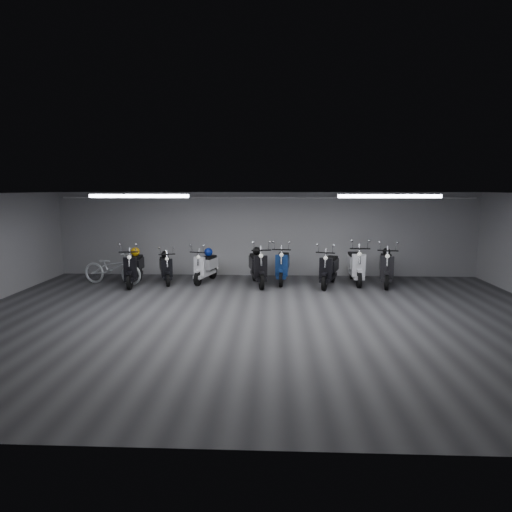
{
  "coord_description": "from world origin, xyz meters",
  "views": [
    {
      "loc": [
        0.28,
        -9.49,
        2.92
      ],
      "look_at": [
        -0.22,
        2.5,
        1.05
      ],
      "focal_mm": 30.47,
      "sensor_mm": 36.0,
      "label": 1
    }
  ],
  "objects_px": {
    "scooter_6": "(356,260)",
    "scooter_9": "(386,262)",
    "helmet_2": "(165,254)",
    "scooter_0": "(134,263)",
    "scooter_1": "(166,264)",
    "helmet_3": "(208,252)",
    "helmet_0": "(387,251)",
    "helmet_1": "(135,252)",
    "scooter_2": "(205,262)",
    "scooter_4": "(283,261)",
    "scooter_5": "(329,264)",
    "bicycle": "(112,264)",
    "scooter_3": "(258,262)",
    "helmet_4": "(257,251)"
  },
  "relations": [
    {
      "from": "scooter_3",
      "to": "helmet_1",
      "type": "height_order",
      "value": "scooter_3"
    },
    {
      "from": "scooter_1",
      "to": "scooter_3",
      "type": "bearing_deg",
      "value": -21.99
    },
    {
      "from": "scooter_5",
      "to": "scooter_3",
      "type": "bearing_deg",
      "value": -164.33
    },
    {
      "from": "scooter_1",
      "to": "helmet_0",
      "type": "height_order",
      "value": "scooter_1"
    },
    {
      "from": "bicycle",
      "to": "helmet_1",
      "type": "bearing_deg",
      "value": -64.86
    },
    {
      "from": "scooter_3",
      "to": "scooter_4",
      "type": "relative_size",
      "value": 1.03
    },
    {
      "from": "scooter_6",
      "to": "scooter_9",
      "type": "distance_m",
      "value": 0.9
    },
    {
      "from": "scooter_2",
      "to": "scooter_4",
      "type": "height_order",
      "value": "scooter_4"
    },
    {
      "from": "scooter_3",
      "to": "helmet_2",
      "type": "bearing_deg",
      "value": 161.54
    },
    {
      "from": "helmet_2",
      "to": "scooter_0",
      "type": "bearing_deg",
      "value": -147.08
    },
    {
      "from": "helmet_1",
      "to": "scooter_3",
      "type": "bearing_deg",
      "value": -1.37
    },
    {
      "from": "scooter_5",
      "to": "helmet_0",
      "type": "height_order",
      "value": "scooter_5"
    },
    {
      "from": "scooter_9",
      "to": "helmet_0",
      "type": "bearing_deg",
      "value": 90.0
    },
    {
      "from": "scooter_0",
      "to": "helmet_3",
      "type": "distance_m",
      "value": 2.31
    },
    {
      "from": "helmet_1",
      "to": "helmet_2",
      "type": "distance_m",
      "value": 0.9
    },
    {
      "from": "helmet_2",
      "to": "helmet_4",
      "type": "xyz_separation_m",
      "value": [
        2.89,
        -0.11,
        0.15
      ]
    },
    {
      "from": "helmet_1",
      "to": "scooter_6",
      "type": "bearing_deg",
      "value": 2.15
    },
    {
      "from": "helmet_3",
      "to": "helmet_4",
      "type": "xyz_separation_m",
      "value": [
        1.54,
        -0.3,
        0.1
      ]
    },
    {
      "from": "scooter_2",
      "to": "helmet_1",
      "type": "height_order",
      "value": "scooter_2"
    },
    {
      "from": "scooter_2",
      "to": "helmet_4",
      "type": "bearing_deg",
      "value": 12.93
    },
    {
      "from": "scooter_5",
      "to": "scooter_6",
      "type": "relative_size",
      "value": 0.94
    },
    {
      "from": "scooter_6",
      "to": "helmet_3",
      "type": "relative_size",
      "value": 7.29
    },
    {
      "from": "helmet_0",
      "to": "helmet_1",
      "type": "distance_m",
      "value": 7.74
    },
    {
      "from": "scooter_1",
      "to": "helmet_4",
      "type": "height_order",
      "value": "scooter_1"
    },
    {
      "from": "scooter_3",
      "to": "helmet_0",
      "type": "xyz_separation_m",
      "value": [
        3.94,
        0.35,
        0.29
      ]
    },
    {
      "from": "scooter_0",
      "to": "scooter_2",
      "type": "xyz_separation_m",
      "value": [
        2.11,
        0.5,
        -0.05
      ]
    },
    {
      "from": "helmet_0",
      "to": "helmet_4",
      "type": "xyz_separation_m",
      "value": [
        -4.0,
        -0.09,
        0.01
      ]
    },
    {
      "from": "scooter_0",
      "to": "scooter_9",
      "type": "distance_m",
      "value": 7.66
    },
    {
      "from": "scooter_2",
      "to": "helmet_1",
      "type": "xyz_separation_m",
      "value": [
        -2.13,
        -0.25,
        0.35
      ]
    },
    {
      "from": "scooter_0",
      "to": "helmet_4",
      "type": "bearing_deg",
      "value": 1.41
    },
    {
      "from": "scooter_4",
      "to": "helmet_3",
      "type": "relative_size",
      "value": 6.96
    },
    {
      "from": "helmet_0",
      "to": "scooter_4",
      "type": "bearing_deg",
      "value": 179.57
    },
    {
      "from": "helmet_4",
      "to": "helmet_1",
      "type": "bearing_deg",
      "value": -177.36
    },
    {
      "from": "helmet_0",
      "to": "scooter_1",
      "type": "bearing_deg",
      "value": -178.33
    },
    {
      "from": "scooter_0",
      "to": "bicycle",
      "type": "distance_m",
      "value": 0.71
    },
    {
      "from": "scooter_0",
      "to": "helmet_4",
      "type": "xyz_separation_m",
      "value": [
        3.72,
        0.43,
        0.33
      ]
    },
    {
      "from": "scooter_4",
      "to": "scooter_6",
      "type": "height_order",
      "value": "scooter_6"
    },
    {
      "from": "scooter_5",
      "to": "helmet_4",
      "type": "height_order",
      "value": "scooter_5"
    },
    {
      "from": "scooter_3",
      "to": "helmet_2",
      "type": "relative_size",
      "value": 8.45
    },
    {
      "from": "scooter_0",
      "to": "helmet_1",
      "type": "height_order",
      "value": "scooter_0"
    },
    {
      "from": "scooter_5",
      "to": "bicycle",
      "type": "bearing_deg",
      "value": -161.86
    },
    {
      "from": "scooter_0",
      "to": "scooter_9",
      "type": "xyz_separation_m",
      "value": [
        7.66,
        0.26,
        0.03
      ]
    },
    {
      "from": "scooter_2",
      "to": "helmet_4",
      "type": "relative_size",
      "value": 6.8
    },
    {
      "from": "helmet_0",
      "to": "helmet_4",
      "type": "distance_m",
      "value": 4.0
    },
    {
      "from": "scooter_9",
      "to": "helmet_4",
      "type": "height_order",
      "value": "scooter_9"
    },
    {
      "from": "helmet_1",
      "to": "helmet_3",
      "type": "height_order",
      "value": "helmet_1"
    },
    {
      "from": "bicycle",
      "to": "helmet_0",
      "type": "bearing_deg",
      "value": -75.5
    },
    {
      "from": "helmet_0",
      "to": "helmet_1",
      "type": "bearing_deg",
      "value": -178.05
    },
    {
      "from": "scooter_1",
      "to": "helmet_3",
      "type": "bearing_deg",
      "value": -0.99
    },
    {
      "from": "scooter_2",
      "to": "scooter_4",
      "type": "distance_m",
      "value": 2.42
    }
  ]
}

